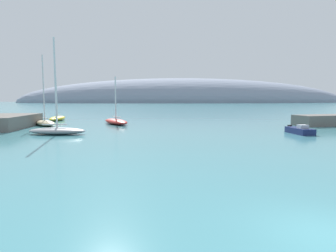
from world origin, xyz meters
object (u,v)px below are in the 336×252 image
Objects in this scene: sailboat_sand_outer_mooring at (45,122)px; motorboat_navy_foreground at (300,130)px; sailboat_grey_near_shore at (57,130)px; sailboat_yellow_end_of_line at (57,118)px; sailboat_red_mid_mooring at (116,121)px.

sailboat_sand_outer_mooring is 34.38m from motorboat_navy_foreground.
sailboat_grey_near_shore is 1.41× the size of sailboat_yellow_end_of_line.
sailboat_yellow_end_of_line is (-6.18, 20.34, -0.10)m from sailboat_grey_near_shore.
motorboat_navy_foreground is at bearing -146.75° from sailboat_sand_outer_mooring.
motorboat_navy_foreground is at bearing 56.17° from sailboat_yellow_end_of_line.
sailboat_grey_near_shore is 27.35m from motorboat_navy_foreground.
sailboat_red_mid_mooring is at bearing -124.18° from motorboat_navy_foreground.
sailboat_red_mid_mooring is at bearing 53.58° from sailboat_yellow_end_of_line.
sailboat_sand_outer_mooring is 9.97m from sailboat_yellow_end_of_line.
sailboat_red_mid_mooring is at bearing -116.69° from sailboat_sand_outer_mooring.
sailboat_yellow_end_of_line is (-11.36, 8.14, -0.02)m from sailboat_red_mid_mooring.
sailboat_grey_near_shore is at bearing 131.30° from sailboat_red_mid_mooring.
sailboat_red_mid_mooring is 26.00m from motorboat_navy_foreground.
sailboat_sand_outer_mooring reaches higher than sailboat_yellow_end_of_line.
sailboat_red_mid_mooring is (5.18, 12.20, -0.08)m from sailboat_grey_near_shore.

